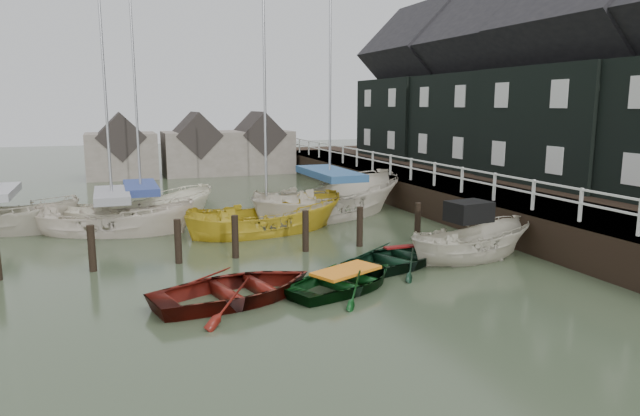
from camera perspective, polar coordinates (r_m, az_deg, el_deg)
name	(u,v)px	position (r m, az deg, el deg)	size (l,w,h in m)	color
ground	(300,280)	(16.25, -1.99, -7.22)	(120.00, 120.00, 0.00)	#2F3A25
pier	(416,189)	(28.88, 9.61, 1.85)	(3.04, 32.00, 2.70)	black
land_strip	(506,197)	(32.09, 18.15, 1.04)	(14.00, 38.00, 1.50)	black
quay_houses	(531,88)	(30.68, 20.32, 11.17)	(6.52, 28.14, 10.01)	black
mooring_pilings	(238,243)	(18.62, -8.21, -3.44)	(13.72, 0.22, 1.80)	black
far_sheds	(194,148)	(41.21, -12.51, 5.86)	(14.00, 4.08, 4.39)	#665B51
rowboat_red	(237,301)	(14.78, -8.29, -9.14)	(3.09, 4.33, 0.90)	#53110B
rowboat_green	(346,289)	(15.52, 2.62, -8.08)	(2.62, 3.67, 0.76)	black
rowboat_dkgreen	(399,265)	(17.85, 7.93, -5.70)	(2.72, 3.80, 0.79)	black
motorboat	(470,256)	(19.01, 14.79, -4.68)	(4.75, 2.23, 2.73)	#BCB5A0
sailboat_a	(114,231)	(23.51, -19.88, -2.16)	(6.79, 4.50, 11.99)	beige
sailboat_b	(143,221)	(25.02, -17.32, -1.29)	(6.90, 4.37, 10.86)	silver
sailboat_c	(267,231)	(22.40, -5.31, -2.31)	(6.90, 3.53, 10.98)	gold
sailboat_d	(330,214)	(25.47, 0.97, -0.63)	(8.94, 6.13, 13.18)	beige
sailboat_e	(0,229)	(25.74, -29.34, -1.85)	(7.08, 5.06, 10.46)	#BDB5A1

